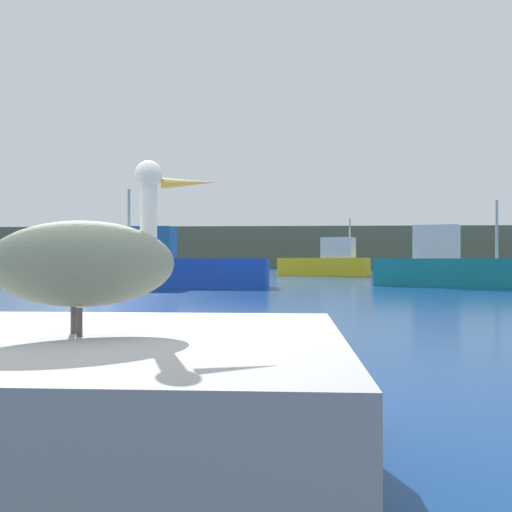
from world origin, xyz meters
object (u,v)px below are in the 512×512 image
Objects in this scene: pelican at (89,261)px; fishing_boat_teal at (447,266)px; fishing_boat_yellow at (327,262)px; fishing_boat_blue at (173,267)px.

fishing_boat_teal is (8.01, 23.03, -0.26)m from pelican.
fishing_boat_blue is at bearing -94.25° from fishing_boat_yellow.
pelican is 0.15× the size of fishing_boat_blue.
fishing_boat_blue is 12.10m from fishing_boat_teal.
fishing_boat_teal is at bearing 38.32° from pelican.
fishing_boat_teal is (11.94, 1.96, 0.03)m from fishing_boat_blue.
fishing_boat_blue is at bearing -152.17° from fishing_boat_teal.
fishing_boat_yellow reaches higher than pelican.
fishing_boat_blue reaches higher than pelican.
pelican is 0.16× the size of fishing_boat_yellow.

